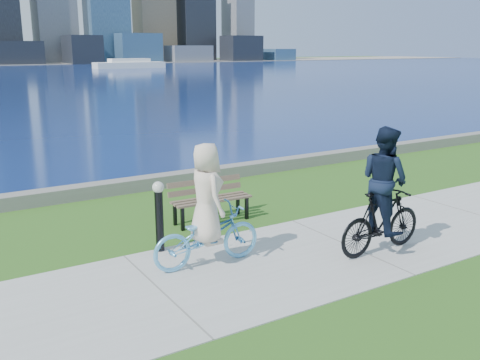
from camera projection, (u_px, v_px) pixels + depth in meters
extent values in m
plane|color=#275516|center=(345.00, 245.00, 10.72)|extent=(320.00, 320.00, 0.00)
cube|color=#A7A8A3|center=(345.00, 245.00, 10.72)|extent=(80.00, 3.50, 0.02)
cube|color=slate|center=(201.00, 175.00, 15.80)|extent=(90.00, 0.50, 0.35)
cube|color=black|center=(14.00, 53.00, 116.08)|extent=(11.44, 6.80, 5.04)
cube|color=black|center=(82.00, 50.00, 122.72)|extent=(7.18, 9.48, 6.36)
cube|color=navy|center=(139.00, 48.00, 130.42)|extent=(10.24, 6.02, 6.99)
cube|color=slate|center=(189.00, 54.00, 136.97)|extent=(10.89, 6.54, 4.12)
cube|color=black|center=(241.00, 48.00, 145.14)|extent=(9.54, 7.31, 6.70)
cube|color=navy|center=(279.00, 55.00, 152.13)|extent=(7.07, 7.10, 3.22)
cube|color=black|center=(195.00, 22.00, 147.84)|extent=(9.28, 7.16, 21.04)
cube|color=slate|center=(238.00, 7.00, 152.28)|extent=(6.03, 8.49, 29.75)
cube|color=white|center=(129.00, 65.00, 97.91)|extent=(12.79, 3.65, 1.10)
cube|color=white|center=(129.00, 60.00, 97.70)|extent=(7.31, 2.74, 0.64)
cube|color=black|center=(183.00, 219.00, 11.52)|extent=(0.07, 0.07, 0.52)
cube|color=black|center=(247.00, 208.00, 12.29)|extent=(0.07, 0.07, 0.52)
cube|color=black|center=(175.00, 214.00, 11.87)|extent=(0.07, 0.07, 0.52)
cube|color=black|center=(238.00, 204.00, 12.64)|extent=(0.07, 0.07, 0.52)
cube|color=brown|center=(216.00, 201.00, 11.84)|extent=(1.84, 0.18, 0.05)
cube|color=brown|center=(212.00, 199.00, 11.99)|extent=(1.84, 0.18, 0.05)
cube|color=brown|center=(208.00, 197.00, 12.15)|extent=(1.84, 0.18, 0.05)
cube|color=brown|center=(205.00, 190.00, 12.23)|extent=(1.84, 0.13, 0.13)
cube|color=brown|center=(205.00, 181.00, 12.21)|extent=(1.84, 0.13, 0.13)
cylinder|color=black|center=(159.00, 221.00, 10.25)|extent=(0.16, 0.16, 1.25)
sphere|color=beige|center=(158.00, 187.00, 10.08)|extent=(0.23, 0.23, 0.23)
imported|color=#62B6EE|center=(207.00, 236.00, 9.61)|extent=(0.80, 2.10, 1.09)
imported|color=white|center=(206.00, 194.00, 9.42)|extent=(0.61, 0.91, 1.81)
imported|color=black|center=(381.00, 221.00, 10.19)|extent=(0.63, 2.05, 1.23)
imported|color=black|center=(384.00, 180.00, 9.99)|extent=(0.77, 0.98, 2.01)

